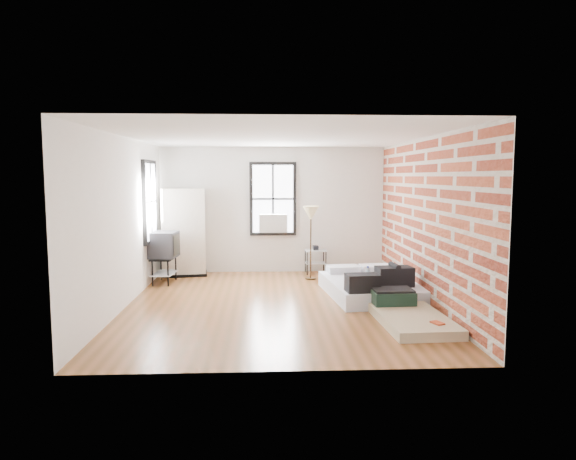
{
  "coord_description": "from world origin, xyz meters",
  "views": [
    {
      "loc": [
        -0.22,
        -8.48,
        2.15
      ],
      "look_at": [
        0.21,
        0.3,
        1.23
      ],
      "focal_mm": 32.0,
      "sensor_mm": 36.0,
      "label": 1
    }
  ],
  "objects": [
    {
      "name": "side_table",
      "position": [
        0.94,
        2.72,
        0.42
      ],
      "size": [
        0.49,
        0.4,
        0.62
      ],
      "rotation": [
        0.0,
        0.0,
        0.04
      ],
      "color": "black",
      "rests_on": "ground"
    },
    {
      "name": "room_shell",
      "position": [
        0.23,
        0.36,
        1.74
      ],
      "size": [
        5.02,
        6.02,
        2.8
      ],
      "color": "silver",
      "rests_on": "ground"
    },
    {
      "name": "tv_stand",
      "position": [
        -2.21,
        1.84,
        0.75
      ],
      "size": [
        0.57,
        0.77,
        1.04
      ],
      "rotation": [
        0.0,
        0.0,
        -0.08
      ],
      "color": "black",
      "rests_on": "ground"
    },
    {
      "name": "mattress_main",
      "position": [
        1.75,
        0.52,
        0.19
      ],
      "size": [
        1.76,
        2.25,
        0.67
      ],
      "rotation": [
        0.0,
        0.0,
        0.1
      ],
      "color": "silver",
      "rests_on": "ground"
    },
    {
      "name": "mattress_bare",
      "position": [
        1.92,
        -1.08,
        0.11
      ],
      "size": [
        1.01,
        1.81,
        0.38
      ],
      "rotation": [
        0.0,
        0.0,
        0.05
      ],
      "color": "tan",
      "rests_on": "ground"
    },
    {
      "name": "ground",
      "position": [
        0.0,
        0.0,
        0.0
      ],
      "size": [
        6.0,
        6.0,
        0.0
      ],
      "primitive_type": "plane",
      "color": "brown",
      "rests_on": "ground"
    },
    {
      "name": "floor_lamp",
      "position": [
        0.77,
        2.07,
        1.31
      ],
      "size": [
        0.33,
        0.33,
        1.54
      ],
      "color": "#302210",
      "rests_on": "ground"
    },
    {
      "name": "wardrobe",
      "position": [
        -1.94,
        2.65,
        0.94
      ],
      "size": [
        1.02,
        0.67,
        1.89
      ],
      "rotation": [
        0.0,
        0.0,
        0.13
      ],
      "color": "black",
      "rests_on": "ground"
    }
  ]
}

